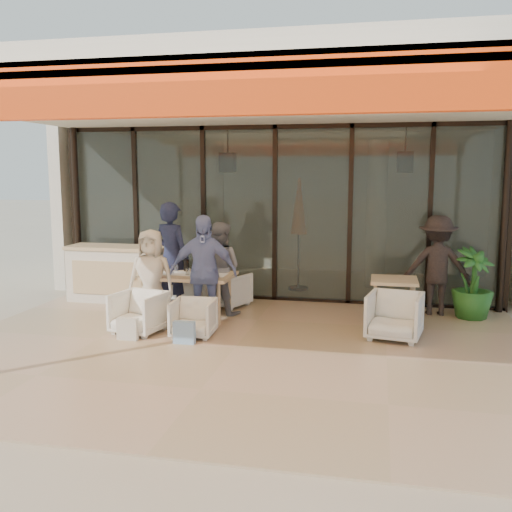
{
  "coord_description": "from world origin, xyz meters",
  "views": [
    {
      "loc": [
        1.85,
        -7.18,
        2.39
      ],
      "look_at": [
        0.1,
        0.9,
        1.15
      ],
      "focal_mm": 40.0,
      "sensor_mm": 36.0,
      "label": 1
    }
  ],
  "objects_px": {
    "host_counter": "(119,274)",
    "side_table": "(394,286)",
    "dining_table": "(186,277)",
    "side_chair": "(395,314)",
    "chair_far_right": "(227,288)",
    "diner_cream": "(151,278)",
    "chair_far_left": "(182,285)",
    "standing_woman": "(437,266)",
    "chair_near_right": "(193,316)",
    "potted_palm": "(473,284)",
    "diner_navy": "(172,257)",
    "diner_grey": "(219,268)",
    "diner_periwinkle": "(203,272)",
    "chair_near_left": "(139,311)"
  },
  "relations": [
    {
      "from": "host_counter",
      "to": "diner_grey",
      "type": "distance_m",
      "value": 2.1
    },
    {
      "from": "chair_near_left",
      "to": "side_chair",
      "type": "bearing_deg",
      "value": 19.06
    },
    {
      "from": "dining_table",
      "to": "diner_cream",
      "type": "xyz_separation_m",
      "value": [
        -0.41,
        -0.46,
        0.06
      ]
    },
    {
      "from": "dining_table",
      "to": "diner_navy",
      "type": "height_order",
      "value": "diner_navy"
    },
    {
      "from": "host_counter",
      "to": "diner_navy",
      "type": "distance_m",
      "value": 1.34
    },
    {
      "from": "host_counter",
      "to": "dining_table",
      "type": "distance_m",
      "value": 1.85
    },
    {
      "from": "side_chair",
      "to": "standing_woman",
      "type": "bearing_deg",
      "value": 76.74
    },
    {
      "from": "side_table",
      "to": "potted_palm",
      "type": "bearing_deg",
      "value": 28.64
    },
    {
      "from": "host_counter",
      "to": "potted_palm",
      "type": "bearing_deg",
      "value": 0.64
    },
    {
      "from": "chair_near_right",
      "to": "side_table",
      "type": "bearing_deg",
      "value": 20.31
    },
    {
      "from": "diner_grey",
      "to": "diner_periwinkle",
      "type": "relative_size",
      "value": 0.89
    },
    {
      "from": "host_counter",
      "to": "diner_cream",
      "type": "xyz_separation_m",
      "value": [
        1.2,
        -1.35,
        0.22
      ]
    },
    {
      "from": "side_table",
      "to": "diner_periwinkle",
      "type": "bearing_deg",
      "value": -165.51
    },
    {
      "from": "diner_periwinkle",
      "to": "side_table",
      "type": "xyz_separation_m",
      "value": [
        2.84,
        0.73,
        -0.23
      ]
    },
    {
      "from": "host_counter",
      "to": "dining_table",
      "type": "xyz_separation_m",
      "value": [
        1.61,
        -0.89,
        0.16
      ]
    },
    {
      "from": "chair_near_right",
      "to": "side_table",
      "type": "distance_m",
      "value": 3.11
    },
    {
      "from": "host_counter",
      "to": "diner_grey",
      "type": "bearing_deg",
      "value": -12.41
    },
    {
      "from": "diner_navy",
      "to": "standing_woman",
      "type": "relative_size",
      "value": 1.12
    },
    {
      "from": "diner_periwinkle",
      "to": "side_table",
      "type": "relative_size",
      "value": 2.34
    },
    {
      "from": "chair_near_right",
      "to": "side_chair",
      "type": "relative_size",
      "value": 0.81
    },
    {
      "from": "host_counter",
      "to": "side_chair",
      "type": "xyz_separation_m",
      "value": [
        4.87,
        -1.37,
        -0.15
      ]
    },
    {
      "from": "dining_table",
      "to": "standing_woman",
      "type": "bearing_deg",
      "value": 15.61
    },
    {
      "from": "dining_table",
      "to": "diner_grey",
      "type": "relative_size",
      "value": 0.96
    },
    {
      "from": "chair_far_right",
      "to": "diner_cream",
      "type": "height_order",
      "value": "diner_cream"
    },
    {
      "from": "diner_grey",
      "to": "side_chair",
      "type": "height_order",
      "value": "diner_grey"
    },
    {
      "from": "chair_far_left",
      "to": "side_table",
      "type": "relative_size",
      "value": 0.98
    },
    {
      "from": "host_counter",
      "to": "side_chair",
      "type": "relative_size",
      "value": 2.46
    },
    {
      "from": "diner_cream",
      "to": "side_table",
      "type": "xyz_separation_m",
      "value": [
        3.68,
        0.73,
        -0.11
      ]
    },
    {
      "from": "host_counter",
      "to": "side_table",
      "type": "distance_m",
      "value": 4.91
    },
    {
      "from": "chair_near_left",
      "to": "chair_near_right",
      "type": "xyz_separation_m",
      "value": [
        0.84,
        0.0,
        -0.04
      ]
    },
    {
      "from": "host_counter",
      "to": "diner_periwinkle",
      "type": "xyz_separation_m",
      "value": [
        2.04,
        -1.35,
        0.34
      ]
    },
    {
      "from": "dining_table",
      "to": "chair_near_left",
      "type": "xyz_separation_m",
      "value": [
        -0.41,
        -0.96,
        -0.34
      ]
    },
    {
      "from": "chair_near_right",
      "to": "diner_periwinkle",
      "type": "xyz_separation_m",
      "value": [
        0.0,
        0.5,
        0.56
      ]
    },
    {
      "from": "standing_woman",
      "to": "diner_navy",
      "type": "bearing_deg",
      "value": 8.14
    },
    {
      "from": "diner_grey",
      "to": "chair_near_right",
      "type": "bearing_deg",
      "value": 103.72
    },
    {
      "from": "chair_far_left",
      "to": "standing_woman",
      "type": "distance_m",
      "value": 4.41
    },
    {
      "from": "chair_far_left",
      "to": "host_counter",
      "type": "bearing_deg",
      "value": 0.91
    },
    {
      "from": "chair_far_right",
      "to": "standing_woman",
      "type": "height_order",
      "value": "standing_woman"
    },
    {
      "from": "side_chair",
      "to": "diner_cream",
      "type": "bearing_deg",
      "value": -169.6
    },
    {
      "from": "chair_near_right",
      "to": "diner_navy",
      "type": "relative_size",
      "value": 0.33
    },
    {
      "from": "chair_far_right",
      "to": "host_counter",
      "type": "bearing_deg",
      "value": 22.76
    },
    {
      "from": "chair_far_left",
      "to": "diner_grey",
      "type": "distance_m",
      "value": 1.06
    },
    {
      "from": "chair_near_left",
      "to": "diner_periwinkle",
      "type": "distance_m",
      "value": 1.11
    },
    {
      "from": "side_chair",
      "to": "potted_palm",
      "type": "bearing_deg",
      "value": 59.55
    },
    {
      "from": "diner_grey",
      "to": "diner_cream",
      "type": "xyz_separation_m",
      "value": [
        -0.84,
        -0.9,
        -0.03
      ]
    },
    {
      "from": "host_counter",
      "to": "diner_grey",
      "type": "relative_size",
      "value": 1.19
    },
    {
      "from": "diner_cream",
      "to": "diner_grey",
      "type": "bearing_deg",
      "value": 43.86
    },
    {
      "from": "standing_woman",
      "to": "dining_table",
      "type": "bearing_deg",
      "value": 15.12
    },
    {
      "from": "chair_near_left",
      "to": "diner_periwinkle",
      "type": "height_order",
      "value": "diner_periwinkle"
    },
    {
      "from": "diner_navy",
      "to": "side_chair",
      "type": "distance_m",
      "value": 3.83
    }
  ]
}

